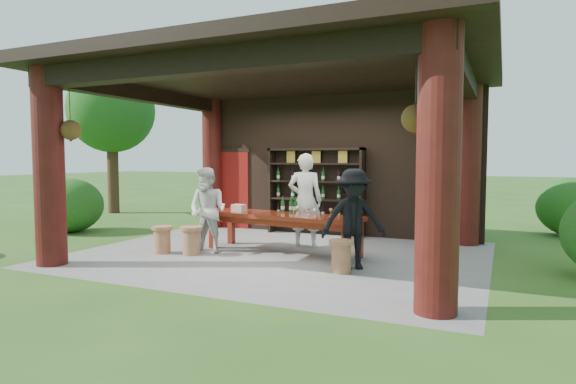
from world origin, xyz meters
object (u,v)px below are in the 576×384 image
at_px(tasting_table, 282,220).
at_px(stool_near_left, 191,240).
at_px(napkin_basket, 239,208).
at_px(stool_near_right, 341,255).
at_px(host, 305,200).
at_px(guest_man, 354,219).
at_px(wine_shelf, 315,191).
at_px(guest_woman, 208,210).
at_px(stool_far_left, 162,239).

bearing_deg(tasting_table, stool_near_left, -149.22).
bearing_deg(napkin_basket, stool_near_right, -23.73).
relative_size(tasting_table, host, 1.68).
relative_size(host, guest_man, 1.16).
xyz_separation_m(wine_shelf, guest_man, (1.84, -3.05, -0.21)).
height_order(tasting_table, stool_near_left, tasting_table).
xyz_separation_m(stool_near_left, guest_woman, (0.17, 0.31, 0.53)).
height_order(stool_near_right, guest_woman, guest_woman).
bearing_deg(guest_man, napkin_basket, 135.49).
height_order(stool_near_right, napkin_basket, napkin_basket).
distance_m(wine_shelf, napkin_basket, 2.42).
relative_size(stool_far_left, guest_woman, 0.32).
height_order(stool_near_left, guest_man, guest_man).
xyz_separation_m(stool_near_left, stool_near_right, (3.00, -0.20, -0.01)).
bearing_deg(guest_woman, stool_near_left, -118.15).
relative_size(tasting_table, stool_near_right, 6.22).
height_order(stool_near_right, host, host).
bearing_deg(stool_far_left, stool_near_right, -1.52).
height_order(stool_near_right, guest_man, guest_man).
xyz_separation_m(tasting_table, host, (0.16, 0.75, 0.32)).
bearing_deg(guest_man, wine_shelf, 92.93).
bearing_deg(stool_far_left, guest_man, 3.73).
relative_size(guest_man, napkin_basket, 6.30).
xyz_separation_m(stool_near_right, host, (-1.36, 1.83, 0.68)).
bearing_deg(host, tasting_table, 63.17).
height_order(guest_man, napkin_basket, guest_man).
relative_size(stool_near_right, stool_far_left, 1.00).
xyz_separation_m(tasting_table, stool_near_left, (-1.47, -0.88, -0.35)).
relative_size(stool_near_right, napkin_basket, 1.99).
bearing_deg(stool_near_right, host, 126.74).
relative_size(wine_shelf, tasting_table, 0.73).
relative_size(wine_shelf, guest_woman, 1.43).
height_order(host, guest_woman, host).
bearing_deg(stool_near_left, stool_near_right, -3.83).
distance_m(stool_near_right, guest_woman, 2.93).
height_order(stool_near_left, host, host).
relative_size(tasting_table, guest_woman, 1.97).
bearing_deg(stool_near_left, guest_woman, 61.70).
relative_size(tasting_table, stool_near_left, 6.04).
height_order(stool_near_right, stool_far_left, same).
distance_m(guest_woman, guest_man, 2.94).
relative_size(host, guest_woman, 1.17).
bearing_deg(napkin_basket, wine_shelf, 71.85).
bearing_deg(stool_far_left, guest_woman, 28.54).
distance_m(wine_shelf, guest_man, 3.57).
bearing_deg(napkin_basket, tasting_table, -0.99).
xyz_separation_m(stool_near_left, stool_far_left, (-0.60, -0.11, -0.01)).
height_order(guest_woman, napkin_basket, guest_woman).
xyz_separation_m(stool_near_right, guest_man, (0.10, 0.34, 0.55)).
distance_m(host, napkin_basket, 1.35).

